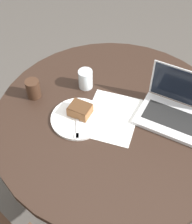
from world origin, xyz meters
name	(u,v)px	position (x,y,z in m)	size (l,w,h in m)	color
ground_plane	(109,194)	(0.00, 0.00, 0.00)	(12.00, 12.00, 0.00)	#4C4742
dining_table	(113,138)	(0.00, 0.00, 0.61)	(1.10, 1.10, 0.77)	black
paper_document	(112,117)	(-0.01, 0.01, 0.77)	(0.32, 0.26, 0.00)	white
plate	(78,118)	(-0.05, 0.16, 0.78)	(0.24, 0.24, 0.01)	white
cake_slice	(80,110)	(-0.02, 0.15, 0.81)	(0.10, 0.11, 0.05)	brown
fork	(78,126)	(-0.10, 0.15, 0.79)	(0.17, 0.06, 0.00)	silver
coffee_glass	(33,89)	(0.06, 0.40, 0.82)	(0.07, 0.07, 0.09)	#3D2619
water_glass	(86,79)	(0.17, 0.17, 0.82)	(0.07, 0.07, 0.10)	silver
laptop	(174,110)	(0.05, -0.26, 0.81)	(0.29, 0.35, 0.21)	silver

